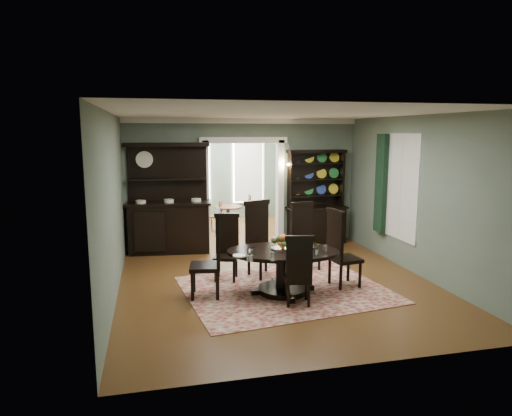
% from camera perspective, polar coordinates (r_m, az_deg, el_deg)
% --- Properties ---
extents(room, '(5.51, 6.01, 3.01)m').
position_cam_1_polar(room, '(7.96, 2.64, 1.46)').
color(room, '#563416').
rests_on(room, ground).
extents(parlor, '(3.51, 3.50, 3.01)m').
position_cam_1_polar(parlor, '(13.31, -3.76, 4.41)').
color(parlor, '#563416').
rests_on(parlor, ground).
extents(doorway_trim, '(2.08, 0.25, 2.57)m').
position_cam_1_polar(doorway_trim, '(10.82, -1.59, 3.80)').
color(doorway_trim, white).
rests_on(doorway_trim, floor).
extents(right_window, '(0.15, 1.47, 2.12)m').
position_cam_1_polar(right_window, '(9.82, 16.53, 2.73)').
color(right_window, white).
rests_on(right_window, wall_right).
extents(wall_sconce, '(0.27, 0.21, 0.21)m').
position_cam_1_polar(wall_sconce, '(10.87, 3.50, 5.25)').
color(wall_sconce, '#B48330').
rests_on(wall_sconce, back_wall_right).
extents(rug, '(3.66, 3.07, 0.01)m').
position_cam_1_polar(rug, '(7.99, 3.70, -10.14)').
color(rug, maroon).
rests_on(rug, floor).
extents(dining_table, '(2.10, 2.10, 0.74)m').
position_cam_1_polar(dining_table, '(7.70, 3.38, -6.92)').
color(dining_table, black).
rests_on(dining_table, rug).
extents(centerpiece, '(1.59, 1.02, 0.26)m').
position_cam_1_polar(centerpiece, '(7.57, 3.14, -4.85)').
color(centerpiece, silver).
rests_on(centerpiece, dining_table).
extents(chair_far_left, '(0.56, 0.54, 1.22)m').
position_cam_1_polar(chair_far_left, '(8.43, -3.69, -4.60)').
color(chair_far_left, black).
rests_on(chair_far_left, rug).
extents(chair_far_mid, '(0.67, 0.65, 1.42)m').
position_cam_1_polar(chair_far_mid, '(8.61, 0.48, -3.54)').
color(chair_far_mid, black).
rests_on(chair_far_mid, rug).
extents(chair_far_right, '(0.57, 0.55, 1.32)m').
position_cam_1_polar(chair_far_right, '(9.10, 6.01, -3.22)').
color(chair_far_right, black).
rests_on(chair_far_right, rug).
extents(chair_end_left, '(0.58, 0.60, 1.44)m').
position_cam_1_polar(chair_end_left, '(7.49, -5.48, -5.48)').
color(chair_end_left, black).
rests_on(chair_end_left, rug).
extents(chair_end_right, '(0.55, 0.57, 1.38)m').
position_cam_1_polar(chair_end_right, '(8.06, 10.41, -4.76)').
color(chair_end_right, black).
rests_on(chair_end_right, rug).
extents(chair_near, '(0.50, 0.48, 1.15)m').
position_cam_1_polar(chair_near, '(7.11, 5.34, -7.60)').
color(chair_near, black).
rests_on(chair_near, rug).
extents(sideboard, '(1.92, 0.84, 2.46)m').
position_cam_1_polar(sideboard, '(10.43, -10.81, -0.79)').
color(sideboard, black).
rests_on(sideboard, floor).
extents(welsh_dresser, '(1.49, 0.63, 2.27)m').
position_cam_1_polar(welsh_dresser, '(11.17, 7.53, -0.22)').
color(welsh_dresser, black).
rests_on(welsh_dresser, floor).
extents(parlor_table, '(0.75, 0.75, 0.70)m').
position_cam_1_polar(parlor_table, '(12.43, -3.49, -0.89)').
color(parlor_table, brown).
rests_on(parlor_table, parlor_floor).
extents(parlor_chair_left, '(0.40, 0.39, 0.84)m').
position_cam_1_polar(parlor_chair_left, '(12.51, -4.88, -0.84)').
color(parlor_chair_left, brown).
rests_on(parlor_chair_left, parlor_floor).
extents(parlor_chair_right, '(0.43, 0.42, 0.99)m').
position_cam_1_polar(parlor_chair_right, '(12.60, -0.28, -0.38)').
color(parlor_chair_right, brown).
rests_on(parlor_chair_right, parlor_floor).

